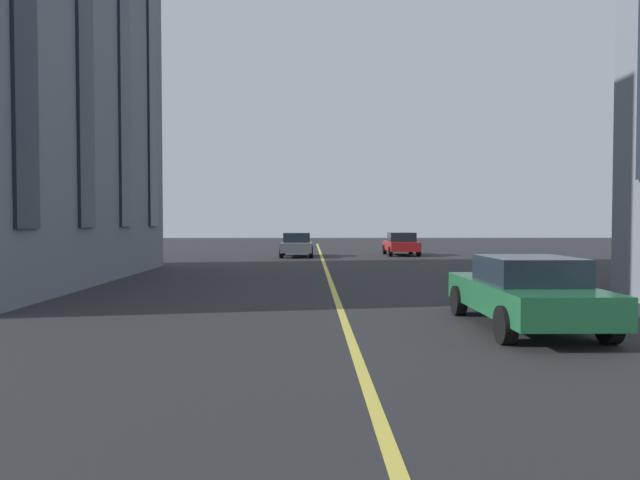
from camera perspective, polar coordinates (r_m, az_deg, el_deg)
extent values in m
cube|color=#D8C64C|center=(13.13, 2.06, -7.01)|extent=(80.00, 0.16, 0.01)
cube|color=#1E6038|center=(11.44, 20.03, -5.43)|extent=(4.40, 1.80, 0.55)
cube|color=#19232D|center=(11.18, 20.46, -2.89)|extent=(1.85, 1.58, 0.50)
cylinder|color=black|center=(12.58, 13.92, -5.99)|extent=(0.64, 0.22, 0.64)
cylinder|color=black|center=(13.13, 21.26, -5.73)|extent=(0.64, 0.22, 0.64)
cylinder|color=black|center=(9.84, 18.34, -8.20)|extent=(0.64, 0.22, 0.64)
cylinder|color=black|center=(10.53, 27.32, -7.65)|extent=(0.64, 0.22, 0.64)
cube|color=#B21E1E|center=(34.72, 8.23, -0.60)|extent=(3.90, 1.75, 0.55)
cube|color=#19232D|center=(34.51, 8.29, 0.30)|extent=(1.64, 1.54, 0.55)
cylinder|color=black|center=(35.88, 6.57, -0.95)|extent=(0.60, 0.21, 0.60)
cylinder|color=black|center=(36.14, 9.21, -0.94)|extent=(0.60, 0.21, 0.60)
cylinder|color=black|center=(33.33, 7.16, -1.16)|extent=(0.60, 0.21, 0.60)
cylinder|color=black|center=(33.62, 10.00, -1.15)|extent=(0.60, 0.21, 0.60)
cube|color=slate|center=(32.97, -2.38, -0.71)|extent=(3.90, 1.75, 0.55)
cube|color=#19232D|center=(33.14, -2.37, 0.26)|extent=(1.64, 1.54, 0.55)
cylinder|color=black|center=(31.68, -0.91, -1.30)|extent=(0.60, 0.21, 0.60)
cylinder|color=black|center=(31.73, -3.95, -1.30)|extent=(0.60, 0.21, 0.60)
cylinder|color=black|center=(34.26, -0.92, -1.07)|extent=(0.60, 0.21, 0.60)
cylinder|color=black|center=(34.29, -3.73, -1.07)|extent=(0.60, 0.21, 0.60)
cube|color=#19232D|center=(15.86, -27.89, 19.58)|extent=(1.10, 0.10, 10.10)
cube|color=#19232D|center=(19.01, -22.79, 16.59)|extent=(1.10, 0.10, 10.10)
cube|color=#19232D|center=(22.30, -19.26, 14.39)|extent=(1.10, 0.10, 10.10)
cube|color=#19232D|center=(25.66, -16.70, 12.72)|extent=(1.10, 0.10, 10.10)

